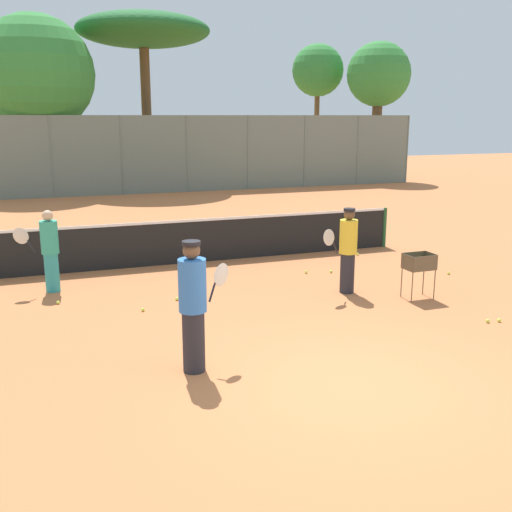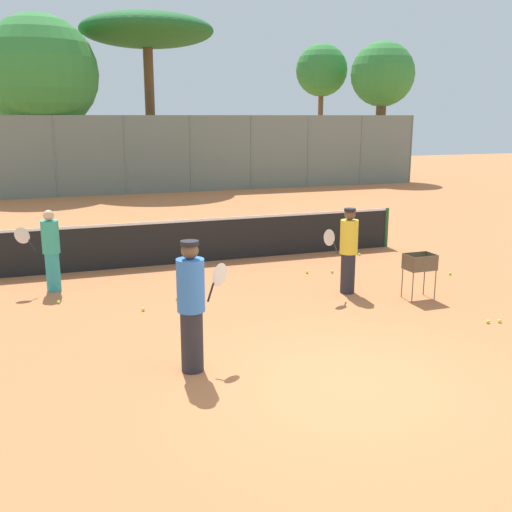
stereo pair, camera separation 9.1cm
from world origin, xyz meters
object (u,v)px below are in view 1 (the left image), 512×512
player_white_outfit (193,305)px  player_red_cap (50,250)px  ball_cart (419,265)px  parked_car (163,173)px  tennis_net (202,239)px  player_yellow_shirt (348,249)px

player_white_outfit → player_red_cap: player_white_outfit is taller
player_red_cap → ball_cart: size_ratio=1.87×
parked_car → player_white_outfit: bearing=-100.4°
tennis_net → player_yellow_shirt: 4.11m
player_red_cap → tennis_net: bearing=-152.5°
tennis_net → ball_cart: tennis_net is taller
player_white_outfit → parked_car: (4.14, 22.54, -0.30)m
player_yellow_shirt → parked_car: bearing=-107.6°
player_yellow_shirt → ball_cart: size_ratio=1.93×
player_white_outfit → player_yellow_shirt: size_ratio=1.08×
tennis_net → player_red_cap: size_ratio=6.20×
tennis_net → player_yellow_shirt: player_yellow_shirt is taller
ball_cart → parked_car: (-0.82, 20.70, -0.00)m
player_white_outfit → ball_cart: size_ratio=2.09×
ball_cart → player_red_cap: bearing=156.2°
player_red_cap → ball_cart: player_red_cap is taller
player_red_cap → player_yellow_shirt: bearing=164.9°
player_white_outfit → player_red_cap: size_ratio=1.12×
player_white_outfit → player_yellow_shirt: 4.68m
parked_car → player_yellow_shirt: bearing=-90.9°
player_yellow_shirt → ball_cart: (1.12, -0.83, -0.23)m
tennis_net → ball_cart: (3.18, -4.37, 0.11)m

